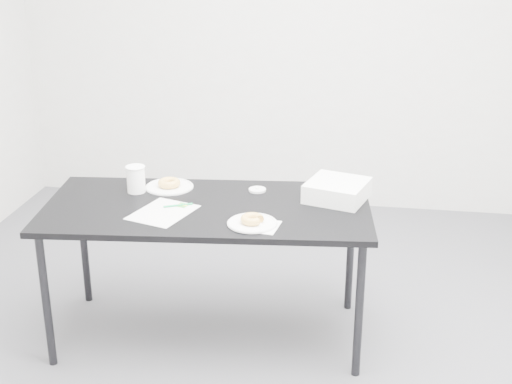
# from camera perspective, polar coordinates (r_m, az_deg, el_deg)

# --- Properties ---
(floor) EXTENTS (4.00, 4.00, 0.00)m
(floor) POSITION_cam_1_polar(r_m,az_deg,el_deg) (3.76, -1.09, -11.93)
(floor) COLOR #4B4B50
(floor) RESTS_ON ground
(wall_back) EXTENTS (4.00, 0.02, 2.70)m
(wall_back) POSITION_cam_1_polar(r_m,az_deg,el_deg) (5.18, 2.83, 13.29)
(wall_back) COLOR silver
(wall_back) RESTS_ON floor
(table) EXTENTS (1.66, 0.91, 0.73)m
(table) POSITION_cam_1_polar(r_m,az_deg,el_deg) (3.52, -3.92, -1.93)
(table) COLOR black
(table) RESTS_ON floor
(scorecard) EXTENTS (0.32, 0.37, 0.00)m
(scorecard) POSITION_cam_1_polar(r_m,az_deg,el_deg) (3.44, -7.45, -1.63)
(scorecard) COLOR silver
(scorecard) RESTS_ON table
(logo_patch) EXTENTS (0.06, 0.06, 0.00)m
(logo_patch) POSITION_cam_1_polar(r_m,az_deg,el_deg) (3.51, -5.91, -1.06)
(logo_patch) COLOR green
(logo_patch) RESTS_ON scorecard
(pen) EXTENTS (0.13, 0.07, 0.01)m
(pen) POSITION_cam_1_polar(r_m,az_deg,el_deg) (3.50, -6.26, -1.06)
(pen) COLOR #0C8E4B
(pen) RESTS_ON scorecard
(napkin) EXTENTS (0.18, 0.18, 0.00)m
(napkin) POSITION_cam_1_polar(r_m,az_deg,el_deg) (3.26, 0.37, -2.75)
(napkin) COLOR silver
(napkin) RESTS_ON table
(plate_near) EXTENTS (0.23, 0.23, 0.01)m
(plate_near) POSITION_cam_1_polar(r_m,az_deg,el_deg) (3.28, -0.31, -2.52)
(plate_near) COLOR white
(plate_near) RESTS_ON napkin
(donut_near) EXTENTS (0.13, 0.13, 0.04)m
(donut_near) POSITION_cam_1_polar(r_m,az_deg,el_deg) (3.27, -0.31, -2.18)
(donut_near) COLOR gold
(donut_near) RESTS_ON plate_near
(plate_far) EXTENTS (0.25, 0.25, 0.01)m
(plate_far) POSITION_cam_1_polar(r_m,az_deg,el_deg) (3.76, -6.95, 0.40)
(plate_far) COLOR white
(plate_far) RESTS_ON table
(donut_far) EXTENTS (0.13, 0.13, 0.04)m
(donut_far) POSITION_cam_1_polar(r_m,az_deg,el_deg) (3.75, -6.96, 0.73)
(donut_far) COLOR gold
(donut_far) RESTS_ON plate_far
(coffee_cup) EXTENTS (0.09, 0.09, 0.14)m
(coffee_cup) POSITION_cam_1_polar(r_m,az_deg,el_deg) (3.70, -9.59, 1.03)
(coffee_cup) COLOR white
(coffee_cup) RESTS_ON table
(cup_lid) EXTENTS (0.09, 0.09, 0.01)m
(cup_lid) POSITION_cam_1_polar(r_m,az_deg,el_deg) (3.68, 0.11, 0.17)
(cup_lid) COLOR silver
(cup_lid) RESTS_ON table
(bakery_box) EXTENTS (0.35, 0.35, 0.09)m
(bakery_box) POSITION_cam_1_polar(r_m,az_deg,el_deg) (3.58, 6.51, 0.14)
(bakery_box) COLOR silver
(bakery_box) RESTS_ON table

